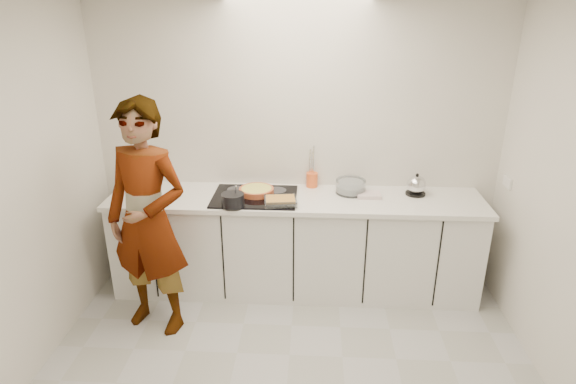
# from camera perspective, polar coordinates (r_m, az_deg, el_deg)

# --- Properties ---
(wall_back) EXTENTS (3.60, 0.00, 2.60)m
(wall_back) POSITION_cam_1_polar(r_m,az_deg,el_deg) (4.33, 1.08, 5.77)
(wall_back) COLOR silver
(wall_back) RESTS_ON ground
(base_cabinets) EXTENTS (3.20, 0.58, 0.87)m
(base_cabinets) POSITION_cam_1_polar(r_m,az_deg,el_deg) (4.36, 0.83, -6.41)
(base_cabinets) COLOR white
(base_cabinets) RESTS_ON floor
(countertop) EXTENTS (3.24, 0.64, 0.04)m
(countertop) POSITION_cam_1_polar(r_m,az_deg,el_deg) (4.16, 0.87, -0.89)
(countertop) COLOR white
(countertop) RESTS_ON base_cabinets
(hob) EXTENTS (0.72, 0.54, 0.01)m
(hob) POSITION_cam_1_polar(r_m,az_deg,el_deg) (4.16, -3.96, -0.54)
(hob) COLOR black
(hob) RESTS_ON countertop
(tart_dish) EXTENTS (0.40, 0.40, 0.05)m
(tart_dish) POSITION_cam_1_polar(r_m,az_deg,el_deg) (4.20, -3.75, 0.18)
(tart_dish) COLOR #BA512C
(tart_dish) RESTS_ON hob
(saucepan) EXTENTS (0.21, 0.21, 0.18)m
(saucepan) POSITION_cam_1_polar(r_m,az_deg,el_deg) (3.96, -6.55, -0.92)
(saucepan) COLOR black
(saucepan) RESTS_ON hob
(baking_dish) EXTENTS (0.29, 0.23, 0.05)m
(baking_dish) POSITION_cam_1_polar(r_m,az_deg,el_deg) (3.97, -0.91, -1.04)
(baking_dish) COLOR silver
(baking_dish) RESTS_ON hob
(mixing_bowl) EXTENTS (0.34, 0.34, 0.12)m
(mixing_bowl) POSITION_cam_1_polar(r_m,az_deg,el_deg) (4.26, 7.43, 0.59)
(mixing_bowl) COLOR silver
(mixing_bowl) RESTS_ON countertop
(tea_towel) EXTENTS (0.21, 0.15, 0.03)m
(tea_towel) POSITION_cam_1_polar(r_m,az_deg,el_deg) (4.22, 9.55, -0.34)
(tea_towel) COLOR white
(tea_towel) RESTS_ON countertop
(kettle) EXTENTS (0.21, 0.21, 0.20)m
(kettle) POSITION_cam_1_polar(r_m,az_deg,el_deg) (4.33, 14.95, 0.73)
(kettle) COLOR black
(kettle) RESTS_ON countertop
(utensil_crock) EXTENTS (0.13, 0.13, 0.13)m
(utensil_crock) POSITION_cam_1_polar(r_m,az_deg,el_deg) (4.38, 2.85, 1.46)
(utensil_crock) COLOR orange
(utensil_crock) RESTS_ON countertop
(cook) EXTENTS (0.78, 0.62, 1.87)m
(cook) POSITION_cam_1_polar(r_m,az_deg,el_deg) (3.82, -16.28, -3.25)
(cook) COLOR white
(cook) RESTS_ON floor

